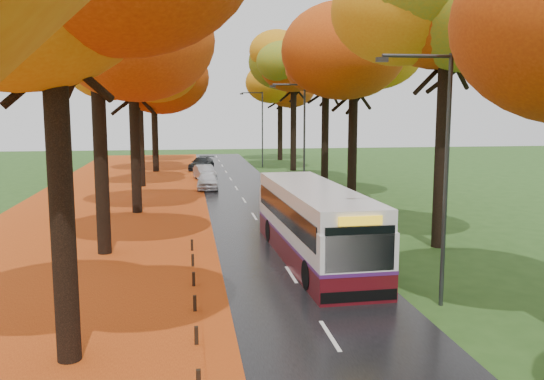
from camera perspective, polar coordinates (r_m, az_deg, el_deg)
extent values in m
cube|color=black|center=(34.73, -1.96, -2.35)|extent=(6.50, 90.00, 0.04)
cube|color=silver|center=(34.72, -1.96, -2.31)|extent=(0.12, 90.00, 0.01)
cube|color=maroon|center=(34.89, -16.83, -2.66)|extent=(12.00, 90.00, 0.02)
cube|color=#CD5815|center=(34.52, -7.00, -2.43)|extent=(0.90, 90.00, 0.01)
cylinder|color=black|center=(14.89, -20.17, -0.32)|extent=(0.60, 0.60, 8.58)
cylinder|color=black|center=(25.75, -16.63, 3.86)|extent=(0.60, 0.60, 9.15)
ellipsoid|color=orange|center=(25.99, -17.16, 16.54)|extent=(8.00, 8.00, 6.24)
cylinder|color=black|center=(35.63, -13.40, 4.16)|extent=(0.60, 0.60, 8.00)
ellipsoid|color=orange|center=(35.65, -13.67, 12.20)|extent=(9.20, 9.20, 7.18)
cylinder|color=black|center=(47.61, -12.92, 5.47)|extent=(0.60, 0.60, 8.58)
ellipsoid|color=orange|center=(47.68, -13.13, 11.92)|extent=(8.00, 8.00, 6.24)
cylinder|color=black|center=(58.53, -11.53, 6.26)|extent=(0.60, 0.60, 9.15)
ellipsoid|color=orange|center=(58.64, -11.69, 11.85)|extent=(9.20, 9.20, 7.18)
cylinder|color=black|center=(68.56, -11.59, 6.03)|extent=(0.60, 0.60, 8.00)
ellipsoid|color=orange|center=(68.57, -11.71, 10.21)|extent=(8.00, 8.00, 6.24)
cylinder|color=black|center=(27.00, 16.47, 4.12)|extent=(0.60, 0.60, 9.22)
ellipsoid|color=#C24E0E|center=(27.24, 16.97, 16.30)|extent=(8.20, 8.20, 6.40)
cylinder|color=black|center=(38.05, 7.98, 4.68)|extent=(0.60, 0.60, 8.19)
ellipsoid|color=#C24E0E|center=(38.09, 8.14, 12.39)|extent=(9.20, 9.20, 7.18)
cylinder|color=black|center=(47.84, 5.28, 5.73)|extent=(0.60, 0.60, 8.70)
ellipsoid|color=#C24E0E|center=(47.92, 5.37, 12.24)|extent=(8.20, 8.20, 6.40)
cylinder|color=black|center=(58.45, 2.14, 6.45)|extent=(0.60, 0.60, 9.22)
ellipsoid|color=#C24E0E|center=(58.56, 2.17, 12.09)|extent=(9.20, 9.20, 7.18)
cylinder|color=black|center=(70.39, 0.81, 6.33)|extent=(0.60, 0.60, 8.19)
ellipsoid|color=#C24E0E|center=(70.41, 0.82, 10.49)|extent=(8.20, 8.20, 6.40)
cube|color=black|center=(13.75, -7.29, -18.21)|extent=(0.11, 0.11, 0.52)
cube|color=black|center=(16.12, -7.50, -14.12)|extent=(0.11, 0.11, 0.52)
cube|color=black|center=(18.56, -7.66, -11.08)|extent=(0.11, 0.11, 0.52)
cube|color=black|center=(21.03, -7.77, -8.76)|extent=(0.11, 0.11, 0.52)
cube|color=black|center=(23.53, -7.86, -6.92)|extent=(0.11, 0.11, 0.52)
cube|color=black|center=(26.05, -7.93, -5.44)|extent=(0.11, 0.11, 0.52)
cylinder|color=#333538|center=(18.90, 16.85, 0.66)|extent=(0.14, 0.14, 8.00)
cylinder|color=#333538|center=(18.37, 14.18, 12.75)|extent=(2.20, 0.11, 0.11)
cube|color=#333538|center=(17.97, 10.85, 12.57)|extent=(0.35, 0.18, 0.14)
cylinder|color=#333538|center=(39.82, 3.22, 4.76)|extent=(0.14, 0.14, 8.00)
cylinder|color=#333538|center=(39.57, 1.68, 10.40)|extent=(2.20, 0.11, 0.11)
cube|color=#333538|center=(39.39, 0.08, 10.24)|extent=(0.35, 0.18, 0.14)
cylinder|color=#333538|center=(61.50, -0.96, 5.97)|extent=(0.14, 0.14, 8.00)
cylinder|color=#333538|center=(61.34, -2.00, 9.61)|extent=(2.20, 0.11, 0.11)
cube|color=#333538|center=(61.22, -3.04, 9.49)|extent=(0.35, 0.18, 0.14)
cube|color=#4A0B11|center=(24.31, 4.12, -5.76)|extent=(3.07, 11.70, 0.95)
cube|color=silver|center=(24.06, 4.15, -3.07)|extent=(3.07, 11.70, 1.37)
cube|color=silver|center=(23.87, 4.18, -0.59)|extent=(3.01, 11.46, 0.74)
cube|color=#4A1B61|center=(24.19, 4.13, -4.54)|extent=(3.09, 11.72, 0.13)
cube|color=black|center=(23.98, 4.16, -2.08)|extent=(3.06, 10.77, 0.90)
cube|color=black|center=(18.62, 8.70, -5.81)|extent=(2.32, 0.15, 1.48)
cube|color=yellow|center=(18.42, 8.76, -3.04)|extent=(1.45, 0.11, 0.30)
cube|color=black|center=(19.07, 8.58, -10.33)|extent=(2.59, 0.22, 0.37)
cylinder|color=black|center=(20.32, 3.67, -8.40)|extent=(0.33, 1.07, 1.06)
cylinder|color=black|center=(21.02, 10.08, -7.94)|extent=(0.33, 1.07, 1.06)
cylinder|color=black|center=(27.35, -0.17, -4.05)|extent=(0.33, 1.07, 1.06)
cylinder|color=black|center=(27.88, 4.69, -3.84)|extent=(0.33, 1.07, 1.06)
imported|color=silver|center=(45.20, -6.40, 0.98)|extent=(1.80, 4.15, 1.39)
imported|color=gray|center=(50.80, -6.69, 1.72)|extent=(2.06, 4.19, 1.32)
imported|color=black|center=(59.39, -7.00, 2.63)|extent=(3.08, 4.81, 1.30)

